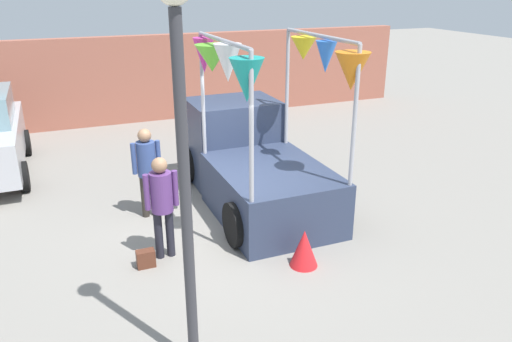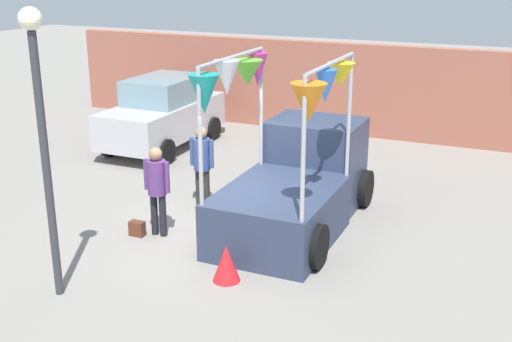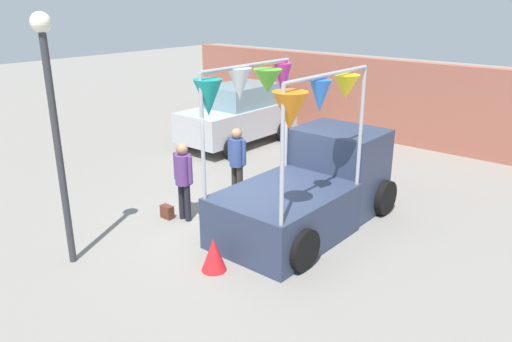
% 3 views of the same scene
% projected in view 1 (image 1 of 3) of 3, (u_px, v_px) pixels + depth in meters
% --- Properties ---
extents(ground_plane, '(60.00, 60.00, 0.00)m').
position_uv_depth(ground_plane, '(222.00, 228.00, 8.90)').
color(ground_plane, gray).
extents(vendor_truck, '(2.41, 4.08, 3.30)m').
position_uv_depth(vendor_truck, '(250.00, 155.00, 9.82)').
color(vendor_truck, '#2D3851').
rests_on(vendor_truck, ground).
extents(person_customer, '(0.53, 0.34, 1.68)m').
position_uv_depth(person_customer, '(162.00, 198.00, 7.66)').
color(person_customer, black).
rests_on(person_customer, ground).
extents(person_vendor, '(0.53, 0.34, 1.69)m').
position_uv_depth(person_vendor, '(147.00, 164.00, 9.03)').
color(person_vendor, '#2D2823').
rests_on(person_vendor, ground).
extents(handbag, '(0.28, 0.16, 0.28)m').
position_uv_depth(handbag, '(146.00, 259.00, 7.67)').
color(handbag, '#592D1E').
rests_on(handbag, ground).
extents(street_lamp, '(0.32, 0.32, 4.26)m').
position_uv_depth(street_lamp, '(182.00, 136.00, 4.81)').
color(street_lamp, '#333338').
rests_on(street_lamp, ground).
extents(brick_boundary_wall, '(18.00, 0.36, 2.60)m').
position_uv_depth(brick_boundary_wall, '(138.00, 79.00, 15.22)').
color(brick_boundary_wall, '#9E5947').
rests_on(brick_boundary_wall, ground).
extents(folded_kite_bundle_crimson, '(0.60, 0.60, 0.60)m').
position_uv_depth(folded_kite_bundle_crimson, '(304.00, 248.00, 7.66)').
color(folded_kite_bundle_crimson, red).
rests_on(folded_kite_bundle_crimson, ground).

